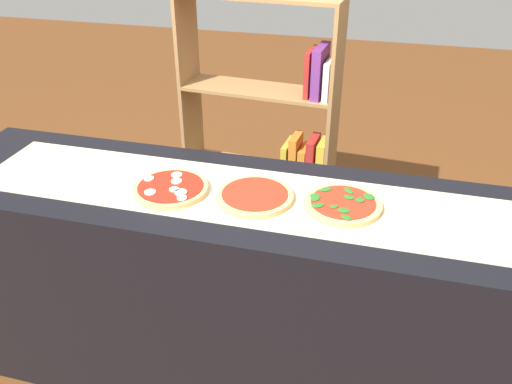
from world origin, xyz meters
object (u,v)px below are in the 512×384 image
object	(u,v)px
pizza_mozzarella_0	(171,188)
pizza_plain_1	(255,196)
pizza_spinach_2	(343,204)
bookshelf	(277,140)

from	to	relation	value
pizza_mozzarella_0	pizza_plain_1	world-z (taller)	pizza_mozzarella_0
pizza_plain_1	pizza_spinach_2	size ratio (longest dim) A/B	1.02
pizza_plain_1	pizza_spinach_2	bearing A→B (deg)	4.42
pizza_mozzarella_0	pizza_spinach_2	bearing A→B (deg)	4.70
pizza_plain_1	pizza_spinach_2	distance (m)	0.32
pizza_mozzarella_0	pizza_spinach_2	world-z (taller)	same
pizza_plain_1	bookshelf	world-z (taller)	bookshelf
pizza_mozzarella_0	pizza_plain_1	distance (m)	0.32
pizza_spinach_2	bookshelf	bearing A→B (deg)	114.55
pizza_spinach_2	bookshelf	world-z (taller)	bookshelf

